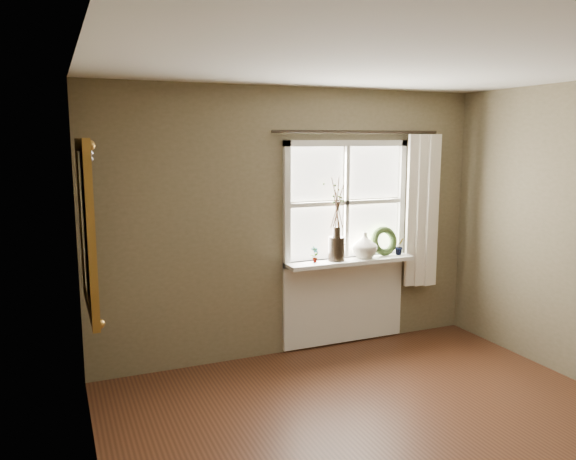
% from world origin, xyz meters
% --- Properties ---
extents(ceiling, '(4.50, 4.50, 0.00)m').
position_xyz_m(ceiling, '(0.00, 0.00, 2.60)').
color(ceiling, silver).
rests_on(ceiling, ground).
extents(wall_back, '(4.00, 0.10, 2.60)m').
position_xyz_m(wall_back, '(0.00, 2.30, 1.30)').
color(wall_back, brown).
rests_on(wall_back, ground).
extents(wall_left, '(0.10, 4.50, 2.60)m').
position_xyz_m(wall_left, '(-2.05, 0.00, 1.30)').
color(wall_left, brown).
rests_on(wall_left, ground).
extents(window_frame, '(1.36, 0.06, 1.24)m').
position_xyz_m(window_frame, '(0.55, 2.23, 1.48)').
color(window_frame, white).
rests_on(window_frame, wall_back).
extents(window_sill, '(1.36, 0.26, 0.04)m').
position_xyz_m(window_sill, '(0.55, 2.12, 0.90)').
color(window_sill, white).
rests_on(window_sill, wall_back).
extents(window_apron, '(1.36, 0.04, 0.88)m').
position_xyz_m(window_apron, '(0.55, 2.23, 0.46)').
color(window_apron, white).
rests_on(window_apron, ground).
extents(dark_jug, '(0.19, 0.19, 0.24)m').
position_xyz_m(dark_jug, '(0.39, 2.12, 1.04)').
color(dark_jug, black).
rests_on(dark_jug, window_sill).
extents(cream_vase, '(0.31, 0.31, 0.26)m').
position_xyz_m(cream_vase, '(0.71, 2.12, 1.05)').
color(cream_vase, beige).
rests_on(cream_vase, window_sill).
extents(wreath, '(0.31, 0.15, 0.32)m').
position_xyz_m(wreath, '(0.96, 2.16, 1.04)').
color(wreath, '#31461F').
rests_on(wreath, window_sill).
extents(potted_plant_left, '(0.10, 0.08, 0.16)m').
position_xyz_m(potted_plant_left, '(0.15, 2.12, 1.00)').
color(potted_plant_left, '#31461F').
rests_on(potted_plant_left, window_sill).
extents(potted_plant_right, '(0.11, 0.09, 0.18)m').
position_xyz_m(potted_plant_right, '(1.13, 2.12, 1.01)').
color(potted_plant_right, '#31461F').
rests_on(potted_plant_right, window_sill).
extents(curtain, '(0.36, 0.12, 1.59)m').
position_xyz_m(curtain, '(1.39, 2.13, 1.37)').
color(curtain, white).
rests_on(curtain, wall_back).
extents(curtain_rod, '(1.84, 0.03, 0.03)m').
position_xyz_m(curtain_rod, '(0.65, 2.17, 2.18)').
color(curtain_rod, black).
rests_on(curtain_rod, wall_back).
extents(gilt_mirror, '(0.10, 1.03, 1.22)m').
position_xyz_m(gilt_mirror, '(-1.96, 1.42, 1.51)').
color(gilt_mirror, white).
rests_on(gilt_mirror, wall_left).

